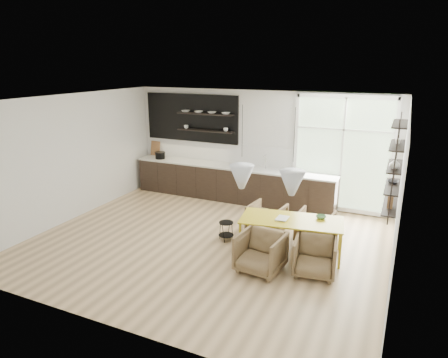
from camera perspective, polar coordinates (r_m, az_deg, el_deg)
room at (r=8.59m, az=4.24°, el=2.05°), size 7.02×6.01×2.91m
kitchen_run at (r=10.70m, az=0.69°, el=0.20°), size 5.54×0.69×2.75m
right_shelving at (r=8.13m, az=23.16°, el=1.31°), size 0.26×1.22×1.90m
dining_table at (r=7.76m, az=9.62°, el=-6.04°), size 2.03×1.15×0.70m
armchair_back_left at (r=8.69m, az=6.15°, el=-5.65°), size 0.79×0.81×0.66m
armchair_back_right at (r=8.48m, az=12.89°, el=-6.62°), size 0.74×0.76×0.65m
armchair_front_left at (r=7.18m, az=5.25°, el=-10.37°), size 0.84×0.86×0.71m
armchair_front_right at (r=7.23m, az=12.86°, el=-10.74°), size 0.81×0.83×0.67m
wire_stool at (r=8.34m, az=0.31°, el=-7.09°), size 0.32×0.32×0.40m
table_book at (r=7.75m, az=7.56°, el=-5.47°), size 0.22×0.29×0.03m
table_bowl at (r=7.88m, az=13.70°, el=-5.31°), size 0.21×0.21×0.06m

